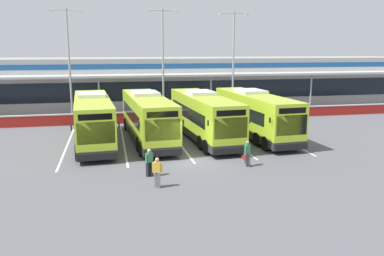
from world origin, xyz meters
TOP-DOWN VIEW (x-y plane):
  - ground_plane at (0.00, 0.00)m, footprint 200.00×200.00m
  - terminal_building at (-0.00, 26.91)m, footprint 70.00×13.00m
  - red_barrier_wall at (0.00, 14.50)m, footprint 60.00×0.40m
  - coach_bus_leftmost at (-6.43, 6.54)m, footprint 3.55×12.29m
  - coach_bus_left_centre at (-2.27, 6.62)m, footprint 3.55×12.29m
  - coach_bus_centre at (2.18, 6.26)m, footprint 3.55×12.29m
  - coach_bus_right_centre at (6.52, 6.35)m, footprint 3.55×12.29m
  - bay_stripe_far_west at (-8.40, 6.00)m, footprint 0.14×13.00m
  - bay_stripe_west at (-4.20, 6.00)m, footprint 0.14×13.00m
  - bay_stripe_mid_west at (0.00, 6.00)m, footprint 0.14×13.00m
  - bay_stripe_centre at (4.20, 6.00)m, footprint 0.14×13.00m
  - bay_stripe_mid_east at (8.40, 6.00)m, footprint 0.14×13.00m
  - pedestrian_with_handbag at (3.02, -1.69)m, footprint 0.61×0.51m
  - pedestrian_in_dark_coat at (-2.85, -4.30)m, footprint 0.54×0.36m
  - pedestrian_child at (-3.07, -2.39)m, footprint 0.48×0.41m
  - lamp_post_west at (-8.89, 17.37)m, footprint 3.24×0.28m
  - lamp_post_centre at (0.34, 16.21)m, footprint 3.24×0.28m
  - lamp_post_east at (8.17, 17.41)m, footprint 3.24×0.28m

SIDE VIEW (x-z plane):
  - ground_plane at x=0.00m, z-range 0.00..0.00m
  - bay_stripe_far_west at x=-8.40m, z-range 0.00..0.01m
  - bay_stripe_west at x=-4.20m, z-range 0.00..0.01m
  - bay_stripe_mid_west at x=0.00m, z-range 0.00..0.01m
  - bay_stripe_centre at x=4.20m, z-range 0.00..0.01m
  - bay_stripe_mid_east at x=8.40m, z-range 0.00..0.01m
  - red_barrier_wall at x=0.00m, z-range 0.01..1.10m
  - pedestrian_with_handbag at x=3.02m, z-range 0.05..1.67m
  - pedestrian_in_dark_coat at x=-2.85m, z-range 0.06..1.68m
  - pedestrian_child at x=-3.07m, z-range 0.06..1.68m
  - coach_bus_leftmost at x=-6.43m, z-range -0.10..3.68m
  - coach_bus_left_centre at x=-2.27m, z-range -0.10..3.68m
  - coach_bus_centre at x=2.18m, z-range -0.10..3.68m
  - coach_bus_right_centre at x=6.52m, z-range -0.10..3.68m
  - terminal_building at x=0.00m, z-range 0.01..6.01m
  - lamp_post_west at x=-8.89m, z-range 0.79..11.79m
  - lamp_post_centre at x=0.34m, z-range 0.79..11.79m
  - lamp_post_east at x=8.17m, z-range 0.79..11.79m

